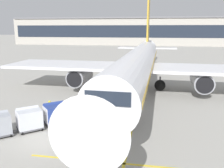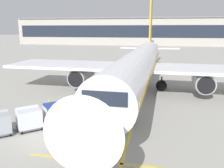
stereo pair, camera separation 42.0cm
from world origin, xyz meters
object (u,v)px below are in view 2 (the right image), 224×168
at_px(safety_cone_engine_keepout, 98,91).
at_px(safety_cone_wingtip, 105,88).
at_px(ground_crew_marshaller, 50,108).
at_px(ground_crew_by_carts, 87,109).
at_px(baggage_cart_second, 29,118).
at_px(ground_crew_by_loader, 81,103).
at_px(belt_loader, 92,104).
at_px(parked_airplane, 140,64).
at_px(baggage_cart_lead, 55,113).

distance_m(safety_cone_engine_keepout, safety_cone_wingtip, 2.02).
bearing_deg(ground_crew_marshaller, ground_crew_by_carts, 2.96).
relative_size(baggage_cart_second, ground_crew_marshaller, 1.48).
distance_m(ground_crew_by_loader, safety_cone_wingtip, 9.66).
relative_size(baggage_cart_second, safety_cone_engine_keepout, 3.33).
distance_m(belt_loader, safety_cone_wingtip, 9.53).
bearing_deg(ground_crew_by_loader, safety_cone_wingtip, 87.58).
relative_size(ground_crew_by_loader, safety_cone_engine_keepout, 2.25).
relative_size(parked_airplane, belt_loader, 10.25).
bearing_deg(parked_airplane, baggage_cart_second, -119.54).
height_order(baggage_cart_second, safety_cone_wingtip, baggage_cart_second).
distance_m(baggage_cart_lead, ground_crew_marshaller, 1.69).
height_order(baggage_cart_lead, ground_crew_by_carts, baggage_cart_lead).
height_order(parked_airplane, safety_cone_engine_keepout, parked_airplane).
bearing_deg(baggage_cart_second, ground_crew_by_carts, 36.74).
height_order(belt_loader, ground_crew_by_carts, belt_loader).
xyz_separation_m(parked_airplane, baggage_cart_lead, (-6.55, -12.86, -2.84)).
height_order(belt_loader, safety_cone_wingtip, belt_loader).
bearing_deg(ground_crew_by_loader, baggage_cart_second, -121.80).
bearing_deg(belt_loader, safety_cone_wingtip, 94.60).
bearing_deg(ground_crew_by_carts, ground_crew_marshaller, -177.04).
relative_size(belt_loader, ground_crew_by_carts, 2.62).
distance_m(baggage_cart_second, safety_cone_wingtip, 14.87).
xyz_separation_m(parked_airplane, ground_crew_by_loader, (-5.22, -9.67, -2.84)).
height_order(ground_crew_by_carts, safety_cone_engine_keepout, ground_crew_by_carts).
bearing_deg(ground_crew_by_loader, belt_loader, 7.13).
bearing_deg(baggage_cart_lead, ground_crew_by_carts, 30.32).
height_order(belt_loader, safety_cone_engine_keepout, belt_loader).
xyz_separation_m(parked_airplane, baggage_cart_second, (-8.22, -14.50, -2.84)).
xyz_separation_m(ground_crew_by_carts, safety_cone_engine_keepout, (-1.34, 9.42, -0.62)).
bearing_deg(baggage_cart_second, safety_cone_wingtip, 76.75).
bearing_deg(baggage_cart_second, parked_airplane, 60.46).
height_order(ground_crew_by_loader, ground_crew_marshaller, same).
xyz_separation_m(baggage_cart_second, ground_crew_by_carts, (4.16, 3.11, -0.00)).
height_order(baggage_cart_second, ground_crew_marshaller, baggage_cart_second).
distance_m(parked_airplane, safety_cone_wingtip, 5.98).
bearing_deg(baggage_cart_lead, safety_cone_engine_keepout, 83.90).
xyz_separation_m(belt_loader, ground_crew_marshaller, (-3.61, -2.06, 0.07)).
distance_m(belt_loader, baggage_cart_second, 6.49).
xyz_separation_m(parked_airplane, ground_crew_marshaller, (-7.66, -11.58, -2.84)).
relative_size(baggage_cart_lead, baggage_cart_second, 1.00).
bearing_deg(belt_loader, safety_cone_engine_keepout, 100.08).
relative_size(belt_loader, ground_crew_marshaller, 2.62).
bearing_deg(ground_crew_by_carts, parked_airplane, 70.41).
xyz_separation_m(belt_loader, safety_cone_wingtip, (-0.76, 9.48, -0.63)).
bearing_deg(baggage_cart_lead, ground_crew_marshaller, 130.96).
bearing_deg(parked_airplane, ground_crew_by_carts, -109.59).
xyz_separation_m(baggage_cart_lead, safety_cone_engine_keepout, (1.16, 10.88, -0.62)).
xyz_separation_m(belt_loader, ground_crew_by_loader, (-1.17, -0.15, 0.07)).
height_order(ground_crew_by_loader, safety_cone_engine_keepout, ground_crew_by_loader).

